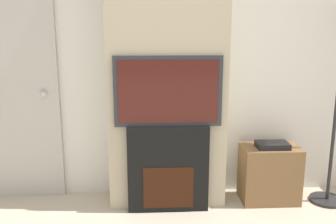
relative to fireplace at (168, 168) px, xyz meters
The scene contains 6 objects.
wall_back 1.06m from the fireplace, 90.00° to the left, with size 6.00×0.06×2.70m.
chimney_breast 1.00m from the fireplace, 90.00° to the left, with size 1.00×0.36×2.70m.
fireplace is the anchor object (origin of this frame).
television 0.67m from the fireplace, 90.00° to the right, with size 0.88×0.07×0.58m.
media_stand 0.94m from the fireplace, ahead, with size 0.50×0.33×0.56m.
entry_door 1.56m from the fireplace, 166.14° to the left, with size 0.85×0.09×2.02m.
Camera 1 is at (-0.15, -1.35, 1.55)m, focal length 40.00 mm.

